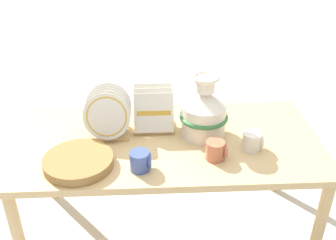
% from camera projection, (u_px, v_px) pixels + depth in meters
% --- Properties ---
extents(ground_plane, '(14.00, 14.00, 0.00)m').
position_uv_depth(ground_plane, '(168.00, 229.00, 2.28)').
color(ground_plane, beige).
extents(display_table, '(1.52, 0.75, 0.62)m').
position_uv_depth(display_table, '(168.00, 150.00, 2.00)').
color(display_table, tan).
rests_on(display_table, ground_plane).
extents(ceramic_vase, '(0.24, 0.24, 0.33)m').
position_uv_depth(ceramic_vase, '(204.00, 112.00, 1.94)').
color(ceramic_vase, silver).
rests_on(ceramic_vase, display_table).
extents(dish_rack_round_plates, '(0.23, 0.19, 0.25)m').
position_uv_depth(dish_rack_round_plates, '(108.00, 117.00, 1.94)').
color(dish_rack_round_plates, tan).
rests_on(dish_rack_round_plates, display_table).
extents(dish_rack_square_plates, '(0.21, 0.18, 0.22)m').
position_uv_depth(dish_rack_square_plates, '(154.00, 116.00, 2.02)').
color(dish_rack_square_plates, tan).
rests_on(dish_rack_square_plates, display_table).
extents(wicker_charger_stack, '(0.32, 0.32, 0.04)m').
position_uv_depth(wicker_charger_stack, '(78.00, 162.00, 1.76)').
color(wicker_charger_stack, olive).
rests_on(wicker_charger_stack, display_table).
extents(mug_cobalt_glaze, '(0.10, 0.09, 0.09)m').
position_uv_depth(mug_cobalt_glaze, '(141.00, 161.00, 1.73)').
color(mug_cobalt_glaze, '#42569E').
rests_on(mug_cobalt_glaze, display_table).
extents(mug_terracotta_glaze, '(0.10, 0.09, 0.09)m').
position_uv_depth(mug_terracotta_glaze, '(216.00, 150.00, 1.80)').
color(mug_terracotta_glaze, '#B76647').
rests_on(mug_terracotta_glaze, display_table).
extents(mug_cream_glaze, '(0.10, 0.09, 0.09)m').
position_uv_depth(mug_cream_glaze, '(253.00, 141.00, 1.87)').
color(mug_cream_glaze, silver).
rests_on(mug_cream_glaze, display_table).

